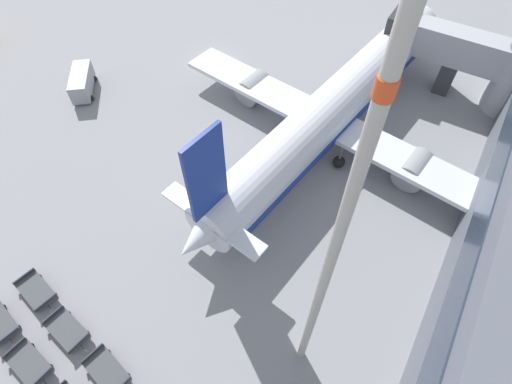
{
  "coord_description": "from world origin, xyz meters",
  "views": [
    {
      "loc": [
        25.09,
        -31.93,
        27.75
      ],
      "look_at": [
        14.72,
        -14.85,
        1.45
      ],
      "focal_mm": 28.0,
      "sensor_mm": 36.0,
      "label": 1
    }
  ],
  "objects_px": {
    "service_van": "(82,82)",
    "baggage_dolly_row_mid_a_col_c": "(107,371)",
    "baggage_dolly_row_mid_a_col_b": "(67,330)",
    "apron_light_mast": "(342,225)",
    "baggage_dolly_row_near_col_b": "(29,364)",
    "airplane": "(332,109)",
    "baggage_dolly_row_mid_a_col_a": "(36,291)"
  },
  "relations": [
    {
      "from": "service_van",
      "to": "baggage_dolly_row_mid_a_col_c",
      "type": "relative_size",
      "value": 1.31
    },
    {
      "from": "baggage_dolly_row_mid_a_col_c",
      "to": "service_van",
      "type": "bearing_deg",
      "value": 138.64
    },
    {
      "from": "baggage_dolly_row_mid_a_col_b",
      "to": "apron_light_mast",
      "type": "xyz_separation_m",
      "value": [
        14.29,
        7.02,
        15.52
      ]
    },
    {
      "from": "service_van",
      "to": "baggage_dolly_row_near_col_b",
      "type": "height_order",
      "value": "service_van"
    },
    {
      "from": "airplane",
      "to": "baggage_dolly_row_mid_a_col_a",
      "type": "bearing_deg",
      "value": -112.82
    },
    {
      "from": "baggage_dolly_row_near_col_b",
      "to": "service_van",
      "type": "bearing_deg",
      "value": 128.92
    },
    {
      "from": "service_van",
      "to": "baggage_dolly_row_mid_a_col_a",
      "type": "bearing_deg",
      "value": -52.39
    },
    {
      "from": "airplane",
      "to": "apron_light_mast",
      "type": "height_order",
      "value": "apron_light_mast"
    },
    {
      "from": "airplane",
      "to": "baggage_dolly_row_near_col_b",
      "type": "bearing_deg",
      "value": -103.88
    },
    {
      "from": "baggage_dolly_row_near_col_b",
      "to": "baggage_dolly_row_mid_a_col_c",
      "type": "bearing_deg",
      "value": 26.39
    },
    {
      "from": "airplane",
      "to": "apron_light_mast",
      "type": "distance_m",
      "value": 24.8
    },
    {
      "from": "baggage_dolly_row_mid_a_col_b",
      "to": "baggage_dolly_row_near_col_b",
      "type": "bearing_deg",
      "value": -98.81
    },
    {
      "from": "baggage_dolly_row_near_col_b",
      "to": "baggage_dolly_row_mid_a_col_a",
      "type": "relative_size",
      "value": 1.0
    },
    {
      "from": "airplane",
      "to": "baggage_dolly_row_mid_a_col_a",
      "type": "xyz_separation_m",
      "value": [
        -10.96,
        -26.05,
        -2.62
      ]
    },
    {
      "from": "airplane",
      "to": "apron_light_mast",
      "type": "relative_size",
      "value": 1.43
    },
    {
      "from": "baggage_dolly_row_near_col_b",
      "to": "baggage_dolly_row_mid_a_col_b",
      "type": "height_order",
      "value": "same"
    },
    {
      "from": "baggage_dolly_row_mid_a_col_a",
      "to": "apron_light_mast",
      "type": "relative_size",
      "value": 0.14
    },
    {
      "from": "baggage_dolly_row_mid_a_col_b",
      "to": "service_van",
      "type": "bearing_deg",
      "value": 133.49
    },
    {
      "from": "baggage_dolly_row_mid_a_col_b",
      "to": "apron_light_mast",
      "type": "relative_size",
      "value": 0.14
    },
    {
      "from": "baggage_dolly_row_mid_a_col_a",
      "to": "baggage_dolly_row_mid_a_col_b",
      "type": "xyz_separation_m",
      "value": [
        4.06,
        -0.82,
        0.0
      ]
    },
    {
      "from": "airplane",
      "to": "baggage_dolly_row_mid_a_col_b",
      "type": "xyz_separation_m",
      "value": [
        -6.9,
        -26.87,
        -2.62
      ]
    },
    {
      "from": "airplane",
      "to": "baggage_dolly_row_mid_a_col_c",
      "type": "distance_m",
      "value": 27.66
    },
    {
      "from": "airplane",
      "to": "baggage_dolly_row_near_col_b",
      "type": "xyz_separation_m",
      "value": [
        -7.34,
        -29.7,
        -2.62
      ]
    },
    {
      "from": "baggage_dolly_row_mid_a_col_a",
      "to": "baggage_dolly_row_mid_a_col_c",
      "type": "distance_m",
      "value": 8.36
    },
    {
      "from": "service_van",
      "to": "baggage_dolly_row_mid_a_col_b",
      "type": "height_order",
      "value": "service_van"
    },
    {
      "from": "baggage_dolly_row_mid_a_col_a",
      "to": "baggage_dolly_row_mid_a_col_b",
      "type": "relative_size",
      "value": 1.0
    },
    {
      "from": "apron_light_mast",
      "to": "service_van",
      "type": "bearing_deg",
      "value": 159.44
    },
    {
      "from": "baggage_dolly_row_mid_a_col_b",
      "to": "apron_light_mast",
      "type": "bearing_deg",
      "value": 26.17
    },
    {
      "from": "baggage_dolly_row_mid_a_col_b",
      "to": "baggage_dolly_row_mid_a_col_c",
      "type": "distance_m",
      "value": 4.23
    },
    {
      "from": "apron_light_mast",
      "to": "baggage_dolly_row_mid_a_col_b",
      "type": "bearing_deg",
      "value": -153.83
    },
    {
      "from": "baggage_dolly_row_mid_a_col_a",
      "to": "baggage_dolly_row_mid_a_col_b",
      "type": "bearing_deg",
      "value": -11.48
    },
    {
      "from": "service_van",
      "to": "baggage_dolly_row_mid_a_col_b",
      "type": "distance_m",
      "value": 26.51
    }
  ]
}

